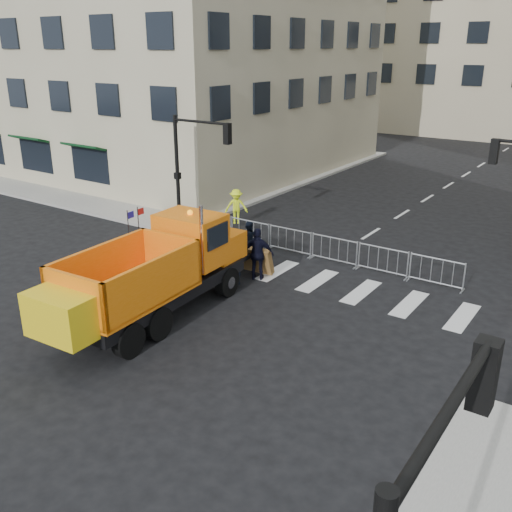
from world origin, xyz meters
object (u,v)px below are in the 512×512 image
Objects in this scene: plow_truck at (153,272)px; worker at (236,206)px; cop_a at (234,261)px; cop_b at (249,240)px; cop_c at (258,254)px.

worker is at bearing 18.34° from plow_truck.
worker is (-3.79, 9.60, -0.61)m from plow_truck.
cop_a is 2.83m from cop_b.
cop_c is (0.49, 0.87, 0.12)m from cop_a.
plow_truck reaches higher than cop_b.
worker is at bearing -56.42° from cop_b.
plow_truck is at bearing 52.43° from cop_c.
cop_b is (-0.75, 6.34, -0.82)m from plow_truck.
worker is at bearing -73.36° from cop_c.
cop_c reaches higher than cop_b.
cop_b is at bearing -97.78° from cop_a.
plow_truck is 3.85m from cop_a.
cop_b is 4.46m from worker.
worker is (-3.04, 3.26, 0.21)m from cop_b.
cop_a is at bearing 33.86° from cop_c.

